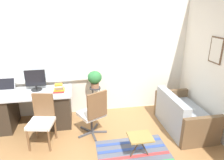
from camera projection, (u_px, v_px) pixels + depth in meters
ground_plane at (88, 129)px, 4.07m from camera, size 14.00×14.00×0.00m
wall_back_with_window at (82, 55)px, 4.35m from camera, size 9.00×0.12×2.70m
wall_right_with_picture at (205, 60)px, 4.00m from camera, size 0.08×9.00×2.70m
desk at (33, 108)px, 4.09m from camera, size 1.60×0.73×0.74m
laptop at (5, 90)px, 3.96m from camera, size 0.33×0.36×0.25m
monitor at (35, 80)px, 4.03m from camera, size 0.40×0.22×0.42m
keyboard at (35, 95)px, 3.81m from camera, size 0.37×0.12×0.02m
mouse at (49, 94)px, 3.84m from camera, size 0.03×0.06×0.03m
book_stack at (59, 88)px, 3.99m from camera, size 0.22×0.17×0.16m
desk_chair_wooden at (42, 119)px, 3.52m from camera, size 0.49×0.50×0.91m
office_chair_swivel at (93, 113)px, 3.73m from camera, size 0.59×0.59×0.94m
couch_loveseat at (182, 116)px, 4.03m from camera, size 0.75×1.30×0.74m
plant_stand at (95, 91)px, 4.41m from camera, size 0.25×0.25×0.68m
potted_plant at (95, 78)px, 4.31m from camera, size 0.31×0.31×0.37m
floor_rug_striped at (134, 153)px, 3.40m from camera, size 1.23×0.85×0.01m
folding_stool at (140, 138)px, 3.21m from camera, size 0.38×0.32×0.40m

